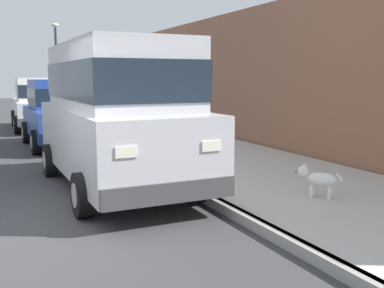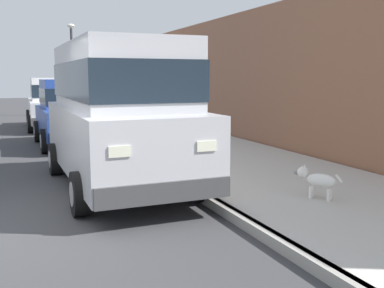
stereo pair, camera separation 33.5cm
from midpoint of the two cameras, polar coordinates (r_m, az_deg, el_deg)
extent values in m
cube|color=gray|center=(7.06, 3.49, -7.05)|extent=(0.16, 64.00, 0.14)
cube|color=#B7B5AD|center=(7.98, 15.28, -5.52)|extent=(3.60, 64.00, 0.14)
cube|color=#BCBCC1|center=(8.13, -7.90, 0.68)|extent=(1.97, 4.83, 1.10)
cube|color=#BCBCC1|center=(8.06, -8.06, 8.46)|extent=(1.73, 3.82, 1.10)
cube|color=#19232D|center=(8.06, -8.05, 7.87)|extent=(1.76, 3.86, 0.61)
cube|color=#424243|center=(6.01, -1.96, -5.95)|extent=(1.86, 0.23, 0.28)
cube|color=#424243|center=(10.45, -11.20, 0.03)|extent=(1.86, 0.23, 0.28)
cylinder|color=black|center=(7.17, 2.69, -4.74)|extent=(0.23, 0.64, 0.64)
cylinder|color=#9E9EA3|center=(7.17, 2.69, -4.74)|extent=(0.24, 0.36, 0.35)
cylinder|color=black|center=(6.60, -12.44, -6.08)|extent=(0.23, 0.64, 0.64)
cylinder|color=#9E9EA3|center=(6.60, -12.44, -6.08)|extent=(0.24, 0.36, 0.35)
cylinder|color=black|center=(9.89, -4.76, -1.13)|extent=(0.23, 0.64, 0.64)
cylinder|color=#9E9EA3|center=(9.89, -4.76, -1.13)|extent=(0.24, 0.36, 0.35)
cylinder|color=black|center=(9.48, -15.74, -1.82)|extent=(0.23, 0.64, 0.64)
cylinder|color=#9E9EA3|center=(9.48, -15.74, -1.82)|extent=(0.24, 0.36, 0.35)
cube|color=#EAEACC|center=(6.10, 3.29, -0.23)|extent=(0.28, 0.08, 0.14)
cube|color=#EAEACC|center=(5.68, -7.44, -0.92)|extent=(0.28, 0.08, 0.14)
cube|color=#28479E|center=(13.42, -14.04, 2.78)|extent=(1.77, 3.72, 0.76)
cube|color=#28479E|center=(13.62, -14.32, 6.14)|extent=(1.54, 1.92, 0.80)
cube|color=#19232D|center=(13.62, -14.32, 5.89)|extent=(1.57, 1.96, 0.44)
cube|color=#0E1837|center=(11.68, -12.63, 0.85)|extent=(1.69, 0.22, 0.28)
cube|color=#0E1837|center=(15.22, -15.07, 2.47)|extent=(1.69, 0.22, 0.28)
cylinder|color=black|center=(12.51, -9.27, 0.78)|extent=(0.23, 0.64, 0.64)
cylinder|color=#9E9EA3|center=(12.51, -9.27, 0.78)|extent=(0.24, 0.36, 0.35)
cylinder|color=black|center=(12.23, -17.12, 0.35)|extent=(0.23, 0.64, 0.64)
cylinder|color=#9E9EA3|center=(12.23, -17.12, 0.35)|extent=(0.24, 0.36, 0.35)
cylinder|color=black|center=(14.73, -11.38, 1.86)|extent=(0.23, 0.64, 0.64)
cylinder|color=#9E9EA3|center=(14.73, -11.38, 1.86)|extent=(0.24, 0.36, 0.35)
cylinder|color=black|center=(14.49, -18.06, 1.50)|extent=(0.23, 0.64, 0.64)
cylinder|color=#9E9EA3|center=(14.49, -18.06, 1.50)|extent=(0.24, 0.36, 0.35)
cube|color=#EAEACC|center=(11.72, -10.09, 2.69)|extent=(0.28, 0.08, 0.14)
cube|color=#EAEACC|center=(11.53, -15.26, 2.43)|extent=(0.28, 0.08, 0.14)
cube|color=white|center=(18.30, -16.33, 4.11)|extent=(1.93, 4.55, 0.76)
cube|color=white|center=(18.36, -16.45, 6.62)|extent=(1.64, 2.15, 0.84)
cube|color=#19232D|center=(18.36, -16.44, 6.43)|extent=(1.68, 2.19, 0.46)
cube|color=#505050|center=(16.13, -15.71, 2.76)|extent=(1.77, 0.25, 0.28)
cube|color=#505050|center=(20.50, -16.75, 3.84)|extent=(1.77, 0.25, 0.28)
cylinder|color=black|center=(17.03, -12.91, 2.67)|extent=(0.24, 0.65, 0.64)
cylinder|color=#9E9EA3|center=(17.03, -12.91, 2.67)|extent=(0.25, 0.36, 0.35)
cylinder|color=black|center=(16.90, -18.97, 2.38)|extent=(0.24, 0.65, 0.64)
cylinder|color=#9E9EA3|center=(16.90, -18.97, 2.38)|extent=(0.25, 0.36, 0.35)
cylinder|color=black|center=(19.79, -13.98, 3.39)|extent=(0.24, 0.65, 0.64)
cylinder|color=#9E9EA3|center=(19.79, -13.98, 3.39)|extent=(0.25, 0.36, 0.35)
cylinder|color=black|center=(19.68, -19.20, 3.15)|extent=(0.24, 0.65, 0.64)
cylinder|color=#9E9EA3|center=(19.68, -19.20, 3.15)|extent=(0.25, 0.36, 0.35)
cube|color=#EAEACC|center=(16.13, -13.77, 4.09)|extent=(0.28, 0.09, 0.14)
cube|color=#EAEACC|center=(16.04, -17.74, 3.91)|extent=(0.28, 0.09, 0.14)
ellipsoid|color=white|center=(7.13, 17.15, -4.37)|extent=(0.41, 0.48, 0.20)
cylinder|color=white|center=(7.15, 15.89, -5.83)|extent=(0.05, 0.05, 0.18)
cylinder|color=white|center=(7.26, 16.20, -5.63)|extent=(0.05, 0.05, 0.18)
cylinder|color=white|center=(7.07, 17.99, -6.08)|extent=(0.05, 0.05, 0.18)
cylinder|color=white|center=(7.19, 18.27, -5.87)|extent=(0.05, 0.05, 0.18)
sphere|color=white|center=(7.20, 14.98, -3.42)|extent=(0.17, 0.17, 0.17)
ellipsoid|color=gray|center=(7.23, 14.30, -3.51)|extent=(0.12, 0.13, 0.06)
cone|color=white|center=(7.13, 14.94, -2.83)|extent=(0.06, 0.06, 0.07)
cone|color=white|center=(7.22, 15.21, -2.70)|extent=(0.06, 0.06, 0.07)
cylinder|color=white|center=(7.04, 19.19, -4.11)|extent=(0.09, 0.12, 0.13)
cylinder|color=red|center=(9.14, 0.21, -2.84)|extent=(0.24, 0.24, 0.06)
cylinder|color=red|center=(9.08, 0.21, -0.95)|extent=(0.17, 0.17, 0.55)
sphere|color=red|center=(9.04, 0.21, 1.02)|extent=(0.15, 0.15, 0.15)
cylinder|color=red|center=(9.03, -0.50, -0.83)|extent=(0.10, 0.07, 0.07)
cylinder|color=red|center=(9.12, 0.90, -0.74)|extent=(0.10, 0.07, 0.07)
cylinder|color=#2D2D33|center=(23.86, -14.30, 8.80)|extent=(0.12, 0.12, 4.20)
ellipsoid|color=silver|center=(23.99, -14.49, 14.11)|extent=(0.36, 0.36, 0.20)
cube|color=#8C5B42|center=(13.31, 8.98, 8.11)|extent=(0.50, 20.00, 3.82)
camera|label=1|loc=(0.17, -88.73, 0.19)|focal=42.70mm
camera|label=2|loc=(0.17, 91.27, -0.19)|focal=42.70mm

